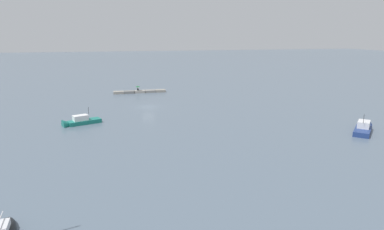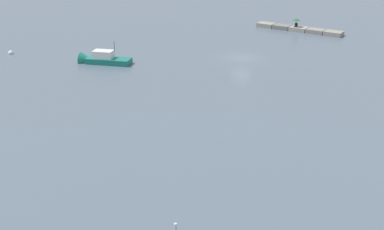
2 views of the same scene
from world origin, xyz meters
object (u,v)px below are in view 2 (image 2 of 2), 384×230
Objects in this scene: person_seated_dark_left at (296,25)px; mooring_buoy_near at (11,53)px; umbrella_open_green at (296,20)px; motorboat_teal_mid at (101,60)px.

person_seated_dark_left is 1.10× the size of mooring_buoy_near.
umbrella_open_green is at bearing -127.75° from mooring_buoy_near.
umbrella_open_green is at bearing -44.00° from motorboat_teal_mid.
mooring_buoy_near is at bearing 83.64° from motorboat_teal_mid.
motorboat_teal_mid reaches higher than person_seated_dark_left.
person_seated_dark_left is at bearing -127.70° from mooring_buoy_near.
motorboat_teal_mid reaches higher than umbrella_open_green.
motorboat_teal_mid is at bearing 67.54° from person_seated_dark_left.
motorboat_teal_mid is 10.11× the size of mooring_buoy_near.
person_seated_dark_left is 0.86m from umbrella_open_green.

